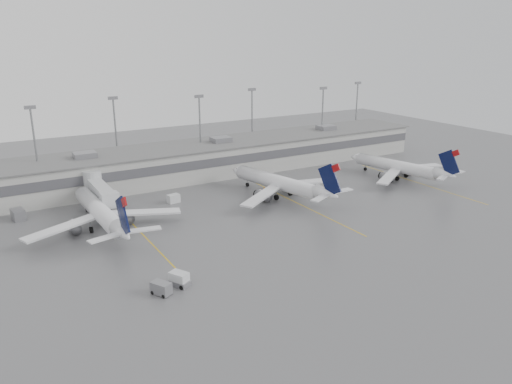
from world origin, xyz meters
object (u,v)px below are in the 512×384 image
jet_far_right (401,167)px  baggage_tug (179,280)px  jet_mid_left (101,213)px  jet_mid_right (282,183)px

jet_far_right → baggage_tug: (-70.48, -24.69, -2.30)m
jet_mid_left → jet_mid_right: 40.01m
jet_mid_left → jet_far_right: (74.57, -3.38, -0.22)m
jet_far_right → jet_mid_right: bearing=163.4°
jet_mid_left → jet_mid_right: size_ratio=1.01×
jet_mid_right → jet_far_right: size_ratio=1.07×
jet_mid_left → jet_far_right: size_ratio=1.09×
jet_mid_right → jet_mid_left: bearing=165.6°
jet_mid_left → baggage_tug: 28.48m
jet_mid_left → baggage_tug: size_ratio=8.84×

